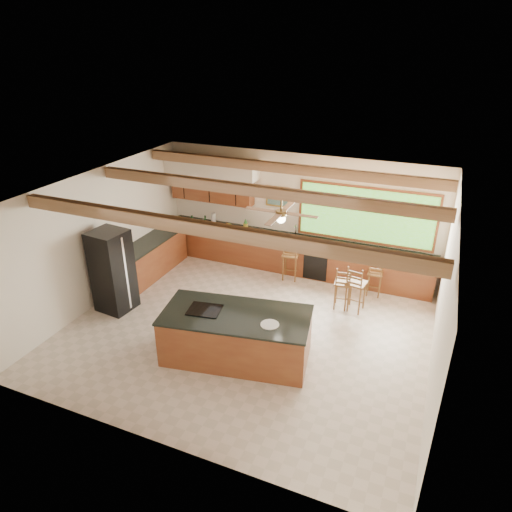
% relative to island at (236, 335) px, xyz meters
% --- Properties ---
extents(ground, '(7.20, 7.20, 0.00)m').
position_rel_island_xyz_m(ground, '(-0.17, 0.92, -0.48)').
color(ground, beige).
rests_on(ground, ground).
extents(room_shell, '(7.27, 6.54, 3.02)m').
position_rel_island_xyz_m(room_shell, '(-0.34, 1.57, 1.74)').
color(room_shell, white).
rests_on(room_shell, ground).
extents(counter_run, '(7.12, 3.10, 1.23)m').
position_rel_island_xyz_m(counter_run, '(-0.99, 3.44, -0.01)').
color(counter_run, brown).
rests_on(counter_run, ground).
extents(island, '(2.91, 1.73, 0.97)m').
position_rel_island_xyz_m(island, '(0.00, 0.00, 0.00)').
color(island, brown).
rests_on(island, ground).
extents(refrigerator, '(0.79, 0.77, 1.86)m').
position_rel_island_xyz_m(refrigerator, '(-3.22, 0.56, 0.45)').
color(refrigerator, black).
rests_on(refrigerator, ground).
extents(bar_stool_a, '(0.44, 0.44, 1.10)m').
position_rel_island_xyz_m(bar_stool_a, '(-0.07, 3.31, 0.17)').
color(bar_stool_a, brown).
rests_on(bar_stool_a, ground).
extents(bar_stool_b, '(0.45, 0.45, 1.12)m').
position_rel_island_xyz_m(bar_stool_b, '(1.73, 2.46, 0.19)').
color(bar_stool_b, brown).
rests_on(bar_stool_b, ground).
extents(bar_stool_c, '(0.42, 0.42, 1.04)m').
position_rel_island_xyz_m(bar_stool_c, '(1.44, 2.46, 0.14)').
color(bar_stool_c, brown).
rests_on(bar_stool_c, ground).
extents(bar_stool_d, '(0.36, 0.36, 0.94)m').
position_rel_island_xyz_m(bar_stool_d, '(2.01, 3.32, 0.08)').
color(bar_stool_d, brown).
rests_on(bar_stool_d, ground).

